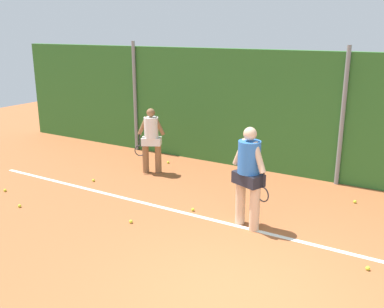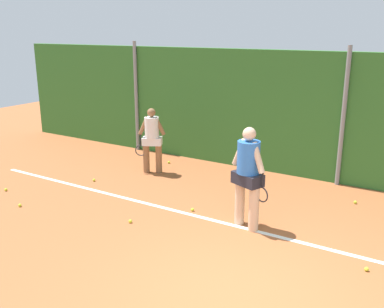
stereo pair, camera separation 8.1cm
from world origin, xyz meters
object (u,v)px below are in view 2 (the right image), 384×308
Objects in this scene: tennis_ball_7 at (20,205)px; tennis_ball_8 at (355,202)px; tennis_ball_9 at (169,162)px; tennis_ball_5 at (130,221)px; tennis_ball_1 at (94,180)px; tennis_ball_10 at (367,269)px; player_foreground_near at (248,172)px; player_midcourt at (152,137)px; tennis_ball_2 at (192,210)px; tennis_ball_0 at (6,190)px; tennis_ball_3 at (251,211)px.

tennis_ball_8 is (5.82, 3.74, 0.00)m from tennis_ball_7.
tennis_ball_5 is at bearing -66.69° from tennis_ball_9.
tennis_ball_10 is (6.32, -0.82, 0.00)m from tennis_ball_1.
tennis_ball_1 and tennis_ball_8 have the same top height.
player_foreground_near is 4.27m from tennis_ball_1.
player_midcourt reaches higher than tennis_ball_2.
tennis_ball_1 is at bearing 50.83° from tennis_ball_0.
player_foreground_near reaches higher than tennis_ball_0.
tennis_ball_7 is 1.00× the size of tennis_ball_10.
player_foreground_near reaches higher than tennis_ball_9.
tennis_ball_10 is at bearing 9.65° from tennis_ball_7.
tennis_ball_0 is at bearing -174.81° from tennis_ball_10.
player_midcourt is at bearing -173.76° from tennis_ball_8.
tennis_ball_10 is at bearing -27.67° from tennis_ball_9.
player_foreground_near is 28.35× the size of tennis_ball_1.
player_foreground_near is 2.39m from tennis_ball_5.
tennis_ball_10 is (3.40, -0.55, 0.00)m from tennis_ball_2.
tennis_ball_0 and tennis_ball_9 have the same top height.
tennis_ball_9 is 6.32m from tennis_ball_10.
tennis_ball_2 is at bearing -47.34° from tennis_ball_9.
tennis_ball_3 and tennis_ball_8 have the same top height.
tennis_ball_7 is at bearing -147.23° from tennis_ball_8.
tennis_ball_1 is at bearing -163.78° from player_foreground_near.
tennis_ball_7 is at bearing -138.83° from player_foreground_near.
tennis_ball_5 is 4.65m from tennis_ball_8.
player_foreground_near is 1.58m from tennis_ball_2.
tennis_ball_10 is (2.36, -1.08, 0.00)m from tennis_ball_3.
tennis_ball_7 is 6.92m from tennis_ball_8.
tennis_ball_9 is (0.72, 2.11, 0.00)m from tennis_ball_1.
player_foreground_near is at bearing 27.29° from tennis_ball_5.
tennis_ball_3 is (3.96, 0.26, 0.00)m from tennis_ball_1.
tennis_ball_1 is 1.00× the size of tennis_ball_10.
tennis_ball_0 is 3.45m from tennis_ball_5.
tennis_ball_0 and tennis_ball_1 have the same top height.
tennis_ball_1 is 2.23m from tennis_ball_9.
player_foreground_near is at bearing 19.90° from tennis_ball_7.
tennis_ball_8 is at bearing 43.30° from tennis_ball_3.
player_midcourt is at bearing 54.16° from tennis_ball_0.
tennis_ball_3 is (-0.17, 0.62, -1.02)m from player_foreground_near.
player_midcourt is at bearing 58.48° from tennis_ball_1.
tennis_ball_0 is 4.33m from tennis_ball_2.
tennis_ball_5 is (-1.75, -1.61, 0.00)m from tennis_ball_3.
player_midcourt is 24.81× the size of tennis_ball_10.
tennis_ball_8 is (5.61, 1.81, 0.00)m from tennis_ball_1.
tennis_ball_7 is at bearing -102.84° from tennis_ball_9.
tennis_ball_5 is (3.44, 0.16, 0.00)m from tennis_ball_0.
player_midcourt is 3.13m from tennis_ball_5.
tennis_ball_1 and tennis_ball_9 have the same top height.
player_midcourt reaches higher than tennis_ball_3.
tennis_ball_3 is at bearing -29.78° from tennis_ball_9.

